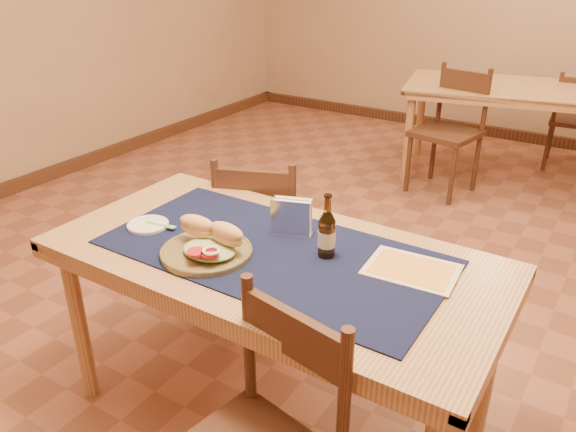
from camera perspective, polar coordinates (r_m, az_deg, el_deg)
The scene contains 14 objects.
room at distance 2.44m, azimuth 9.34°, elevation 17.94°, with size 6.04×7.04×2.84m.
main_table at distance 2.01m, azimuth -1.54°, elevation -5.75°, with size 1.60×0.80×0.75m.
placemat at distance 1.96m, azimuth -1.57°, elevation -3.62°, with size 1.20×0.60×0.01m, color black.
baseboard at distance 2.93m, azimuth 7.47°, elevation -9.17°, with size 6.00×7.00×0.10m.
back_table at distance 4.79m, azimuth 22.61°, elevation 11.07°, with size 1.88×1.22×0.75m.
chair_main_far at distance 2.72m, azimuth -2.67°, elevation -1.86°, with size 0.53×0.53×0.88m.
chair_back_near at distance 4.42m, azimuth 16.07°, elevation 8.49°, with size 0.51×0.51×0.94m.
chair_back_far at distance 5.27m, azimuth 27.18°, elevation 8.71°, with size 0.41×0.41×0.83m.
sandwich_plate at distance 1.94m, azimuth -8.11°, elevation -3.05°, with size 0.32×0.32×0.12m.
side_plate at distance 2.19m, azimuth -14.04°, elevation -0.83°, with size 0.16×0.16×0.01m.
fork at distance 2.16m, azimuth -12.62°, elevation -0.92°, with size 0.13×0.04×0.00m.
beer_bottle at distance 1.90m, azimuth 3.96°, elevation -1.81°, with size 0.06×0.06×0.23m.
napkin_holder at distance 2.05m, azimuth 0.36°, elevation -0.18°, with size 0.17×0.10×0.14m.
menu_card at distance 1.89m, azimuth 12.46°, elevation -5.31°, with size 0.31×0.24×0.01m.
Camera 1 is at (0.97, -2.22, 1.71)m, focal length 35.00 mm.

